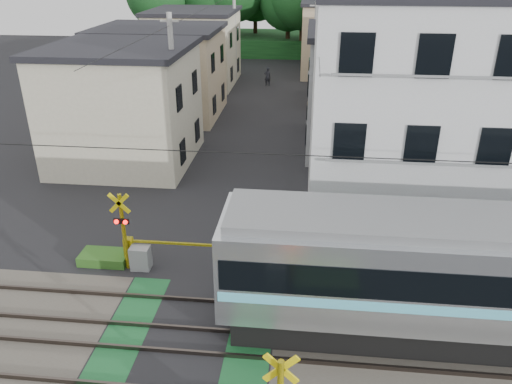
# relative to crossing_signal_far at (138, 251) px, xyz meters

# --- Properties ---
(ground) EXTENTS (120.00, 120.00, 0.00)m
(ground) POSITION_rel_crossing_signal_far_xyz_m (2.59, -3.65, -0.71)
(ground) COLOR black
(track_bed) EXTENTS (120.00, 120.00, 0.14)m
(track_bed) POSITION_rel_crossing_signal_far_xyz_m (2.59, -3.65, -0.67)
(track_bed) COLOR #47423A
(track_bed) RESTS_ON ground
(crossing_signal_far) EXTENTS (4.74, 0.65, 3.09)m
(crossing_signal_far) POSITION_rel_crossing_signal_far_xyz_m (0.00, 0.00, 0.00)
(crossing_signal_far) COLOR yellow
(crossing_signal_far) RESTS_ON ground
(apartment_block) EXTENTS (10.20, 8.36, 9.30)m
(apartment_block) POSITION_rel_crossing_signal_far_xyz_m (11.09, 5.84, 3.94)
(apartment_block) COLOR silver
(apartment_block) RESTS_ON ground
(houses_row) EXTENTS (22.07, 31.35, 6.80)m
(houses_row) POSITION_rel_crossing_signal_far_xyz_m (2.84, 22.27, 2.53)
(houses_row) COLOR beige
(houses_row) RESTS_ON ground
(tree_hill) EXTENTS (40.00, 13.02, 11.73)m
(tree_hill) POSITION_rel_crossing_signal_far_xyz_m (2.40, 44.82, 5.10)
(tree_hill) COLOR #194D1E
(tree_hill) RESTS_ON ground
(catenary) EXTENTS (60.00, 5.04, 7.00)m
(catenary) POSITION_rel_crossing_signal_far_xyz_m (8.59, -3.62, 2.98)
(catenary) COLOR #2D2D33
(catenary) RESTS_ON ground
(utility_poles) EXTENTS (7.90, 42.00, 8.00)m
(utility_poles) POSITION_rel_crossing_signal_far_xyz_m (1.53, 19.35, 3.37)
(utility_poles) COLOR #A5A5A0
(utility_poles) RESTS_ON ground
(pedestrian) EXTENTS (0.69, 0.57, 1.61)m
(pedestrian) POSITION_rel_crossing_signal_far_xyz_m (2.24, 28.96, 0.09)
(pedestrian) COLOR #272931
(pedestrian) RESTS_ON ground
(weed_patches) EXTENTS (10.25, 8.80, 0.40)m
(weed_patches) POSITION_rel_crossing_signal_far_xyz_m (4.34, -3.74, -0.53)
(weed_patches) COLOR #2D5E1E
(weed_patches) RESTS_ON ground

